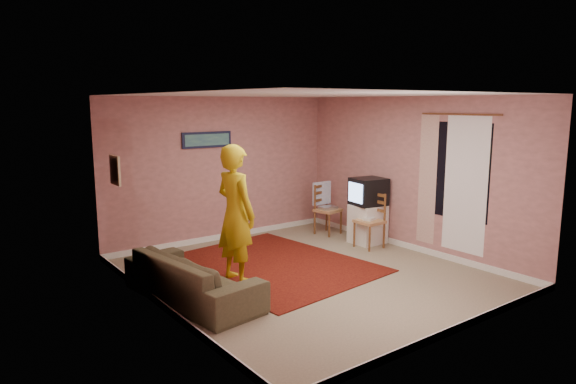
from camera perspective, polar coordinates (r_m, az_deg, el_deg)
ground at (r=7.65m, az=2.21°, el=-9.12°), size 5.00×5.00×0.00m
wall_back at (r=9.38m, az=-7.37°, el=2.51°), size 4.50×0.02×2.60m
wall_front at (r=5.64m, az=18.45°, el=-2.80°), size 4.50×0.02×2.60m
wall_left at (r=6.19m, az=-14.16°, el=-1.50°), size 0.02×5.00×2.60m
wall_right at (r=8.90m, az=13.62°, el=1.92°), size 0.02×5.00×2.60m
ceiling at (r=7.23m, az=2.35°, el=10.75°), size 4.50×5.00×0.02m
baseboard_back at (r=9.61m, az=-7.17°, el=-4.90°), size 4.50×0.02×0.10m
baseboard_front at (r=6.04m, az=17.71°, el=-14.44°), size 4.50×0.02×0.10m
baseboard_left at (r=6.55m, az=-13.61°, el=-12.28°), size 0.02×5.00×0.10m
baseboard_right at (r=9.14m, az=13.26°, el=-5.86°), size 0.02×5.00×0.10m
window at (r=8.34m, az=18.39°, el=2.21°), size 0.01×1.10×1.50m
curtain_sheer at (r=8.27m, az=19.11°, el=0.71°), size 0.01×0.75×2.10m
curtain_floral at (r=8.66m, az=15.24°, el=1.31°), size 0.01×0.35×2.10m
curtain_rod at (r=8.24m, az=18.54°, el=8.20°), size 0.02×1.40×0.02m
picture_back at (r=9.16m, az=-8.98°, el=5.75°), size 0.95×0.04×0.28m
picture_left at (r=7.65m, az=-18.64°, el=2.31°), size 0.04×0.38×0.42m
area_rug at (r=8.05m, az=-1.84°, el=-8.08°), size 2.74×3.28×0.02m
tv_cabinet at (r=9.32m, az=8.84°, el=-3.52°), size 0.55×0.50×0.70m
crt_tv at (r=9.20m, az=8.91°, el=0.05°), size 0.63×0.58×0.48m
chair_a at (r=9.82m, az=4.48°, el=-1.35°), size 0.50×0.49×0.52m
dvd_player at (r=9.83m, az=4.47°, el=-1.74°), size 0.35×0.27×0.05m
blue_throw at (r=9.93m, az=3.77°, el=-0.12°), size 0.42×0.05×0.44m
chair_b at (r=8.97m, az=9.06°, el=-2.50°), size 0.41×0.44×0.52m
game_console at (r=8.99m, az=9.05°, el=-2.96°), size 0.24×0.20×0.04m
sofa at (r=6.72m, az=-10.58°, el=-9.29°), size 1.08×2.16×0.60m
person at (r=7.15m, az=-5.83°, el=-2.44°), size 0.54×0.76×1.94m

